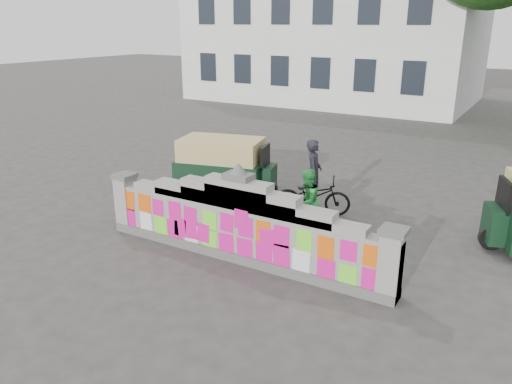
# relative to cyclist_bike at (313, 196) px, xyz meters

# --- Properties ---
(ground) EXTENTS (100.00, 100.00, 0.00)m
(ground) POSITION_rel_cyclist_bike_xyz_m (-0.21, -3.03, -0.48)
(ground) COLOR #383533
(ground) RESTS_ON ground
(parapet_wall) EXTENTS (6.48, 0.44, 2.01)m
(parapet_wall) POSITION_rel_cyclist_bike_xyz_m (-0.21, -3.04, 0.27)
(parapet_wall) COLOR #4C4C49
(parapet_wall) RESTS_ON ground
(building) EXTENTS (16.00, 10.00, 8.90)m
(building) POSITION_rel_cyclist_bike_xyz_m (-7.21, 18.95, 3.53)
(building) COLOR silver
(building) RESTS_ON ground
(cyclist_bike) EXTENTS (1.95, 1.26, 0.97)m
(cyclist_bike) POSITION_rel_cyclist_bike_xyz_m (0.00, 0.00, 0.00)
(cyclist_bike) COLOR black
(cyclist_bike) RESTS_ON ground
(cyclist_rider) EXTENTS (0.58, 0.70, 1.64)m
(cyclist_rider) POSITION_rel_cyclist_bike_xyz_m (0.00, 0.00, 0.34)
(cyclist_rider) COLOR black
(cyclist_rider) RESTS_ON ground
(pedestrian) EXTENTS (0.59, 0.74, 1.48)m
(pedestrian) POSITION_rel_cyclist_bike_xyz_m (0.35, -1.11, 0.26)
(pedestrian) COLOR green
(pedestrian) RESTS_ON ground
(rickshaw_left) EXTENTS (2.87, 1.82, 1.54)m
(rickshaw_left) POSITION_rel_cyclist_bike_xyz_m (-2.77, 0.23, 0.32)
(rickshaw_left) COLOR black
(rickshaw_left) RESTS_ON ground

